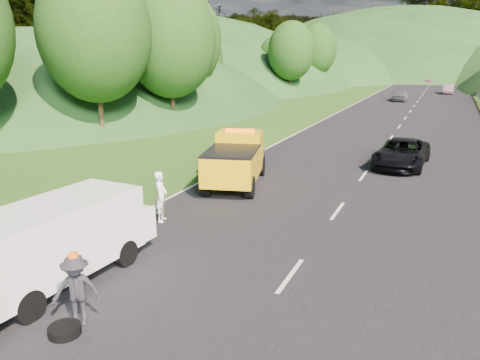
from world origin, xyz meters
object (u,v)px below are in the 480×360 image
at_px(tow_truck, 236,160).
at_px(suitcase, 96,207).
at_px(child, 161,220).
at_px(woman, 162,221).
at_px(worker, 80,325).
at_px(spare_tire, 65,335).
at_px(passing_suv, 400,167).
at_px(white_van, 57,239).

distance_m(tow_truck, suitcase, 6.83).
height_order(child, suitcase, suitcase).
distance_m(woman, child, 0.14).
bearing_deg(worker, spare_tire, -121.25).
distance_m(tow_truck, child, 5.67).
distance_m(worker, suitcase, 7.71).
xyz_separation_m(child, passing_suv, (7.26, 12.37, 0.00)).
bearing_deg(child, suitcase, -128.81).
relative_size(tow_truck, child, 6.13).
height_order(tow_truck, white_van, tow_truck).
height_order(white_van, woman, white_van).
xyz_separation_m(worker, passing_suv, (5.13, 18.97, 0.00)).
xyz_separation_m(child, worker, (2.14, -6.60, 0.00)).
relative_size(child, suitcase, 1.54).
bearing_deg(passing_suv, suitcase, -123.71).
bearing_deg(tow_truck, suitcase, -131.91).
height_order(woman, suitcase, woman).
bearing_deg(passing_suv, white_van, -108.18).
height_order(woman, passing_suv, woman).
bearing_deg(suitcase, spare_tire, -54.47).
relative_size(white_van, child, 6.35).
height_order(white_van, suitcase, white_van).
bearing_deg(suitcase, white_van, -59.30).
bearing_deg(suitcase, passing_suv, 52.64).
bearing_deg(suitcase, child, 10.89).
xyz_separation_m(woman, child, (-0.10, 0.09, 0.00)).
bearing_deg(spare_tire, white_van, 135.49).
distance_m(child, worker, 6.94).
xyz_separation_m(suitcase, spare_tire, (4.68, -6.56, -0.32)).
bearing_deg(tow_truck, spare_tire, -97.32).
bearing_deg(woman, passing_suv, -49.59).
bearing_deg(passing_suv, woman, -116.23).
bearing_deg(suitcase, worker, -52.49).
bearing_deg(spare_tire, passing_suv, 75.19).
relative_size(child, passing_suv, 0.19).
relative_size(white_van, worker, 3.79).
distance_m(woman, spare_tire, 7.25).
relative_size(woman, passing_suv, 0.35).
xyz_separation_m(child, spare_tire, (2.13, -7.05, 0.00)).
bearing_deg(suitcase, tow_truck, 62.46).
relative_size(woman, suitcase, 2.86).
distance_m(worker, passing_suv, 19.65).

